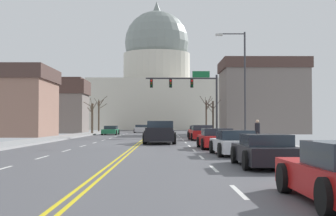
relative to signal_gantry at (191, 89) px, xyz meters
The scene contains 22 objects.
ground 18.62m from the signal_gantry, 105.65° to the right, with size 20.00×180.00×0.20m.
signal_gantry is the anchor object (origin of this frame).
street_lamp_right 15.03m from the signal_gantry, 78.15° to the right, with size 2.37×0.24×8.56m.
capitol_building 60.42m from the signal_gantry, 94.60° to the left, with size 30.21×22.81×30.53m.
sedan_near_00 5.71m from the signal_gantry, 82.06° to the right, with size 2.10×4.46×1.24m.
sedan_near_01 10.97m from the signal_gantry, 88.21° to the right, with size 2.20×4.40×1.33m.
pickup_truck_near_02 17.51m from the signal_gantry, 101.13° to the right, with size 2.45×5.40×1.66m.
sedan_near_03 24.07m from the signal_gantry, 89.65° to the right, with size 2.15×4.57×1.19m.
sedan_near_04 29.85m from the signal_gantry, 89.36° to the right, with size 2.05×4.46×1.17m.
sedan_near_05 35.69m from the signal_gantry, 89.15° to the right, with size 1.93×4.29×1.12m.
sedan_oncoming_00 14.25m from the signal_gantry, 137.32° to the left, with size 2.02×4.66×1.15m.
sedan_oncoming_01 23.67m from the signal_gantry, 106.70° to the left, with size 2.23×4.65×1.22m.
sedan_oncoming_02 32.76m from the signal_gantry, 101.70° to the left, with size 1.99×4.38×1.17m.
flank_building_00 28.31m from the signal_gantry, 137.93° to the left, with size 12.97×6.51×7.84m.
flank_building_01 36.56m from the signal_gantry, 125.46° to the left, with size 8.87×7.96×9.11m.
flank_building_03 18.43m from the signal_gantry, 53.68° to the left, with size 11.76×9.10×10.37m.
bare_tree_00 24.48m from the signal_gantry, 81.07° to the left, with size 2.12×1.86×5.74m.
bare_tree_01 17.69m from the signal_gantry, 136.81° to the left, with size 1.85×2.11×4.85m.
bare_tree_02 16.41m from the signal_gantry, 75.89° to the left, with size 2.31×2.63×4.66m.
bare_tree_03 29.46m from the signal_gantry, 117.86° to the left, with size 2.17×2.11×5.87m.
pedestrian_00 21.46m from the signal_gantry, 81.42° to the right, with size 0.35×0.34×1.59m.
bicycle_parked 14.53m from the signal_gantry, 75.89° to the right, with size 0.12×1.77×0.85m.
Camera 1 is at (1.87, -34.49, 1.51)m, focal length 50.51 mm.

